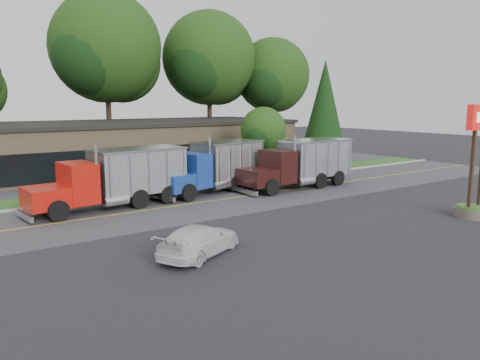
# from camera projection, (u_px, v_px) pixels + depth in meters

# --- Properties ---
(ground) EXTENTS (140.00, 140.00, 0.00)m
(ground) POSITION_uv_depth(u_px,v_px,m) (294.00, 239.00, 20.99)
(ground) COLOR #323237
(ground) RESTS_ON ground
(road) EXTENTS (60.00, 8.00, 0.02)m
(road) POSITION_uv_depth(u_px,v_px,m) (194.00, 204.00, 28.22)
(road) COLOR #4B4B50
(road) RESTS_ON ground
(center_line) EXTENTS (60.00, 0.12, 0.01)m
(center_line) POSITION_uv_depth(u_px,v_px,m) (194.00, 204.00, 28.22)
(center_line) COLOR gold
(center_line) RESTS_ON ground
(curb) EXTENTS (60.00, 0.30, 0.12)m
(curb) POSITION_uv_depth(u_px,v_px,m) (163.00, 193.00, 31.60)
(curb) COLOR #9E9E99
(curb) RESTS_ON ground
(grass_verge) EXTENTS (60.00, 3.40, 0.03)m
(grass_verge) POSITION_uv_depth(u_px,v_px,m) (152.00, 189.00, 33.04)
(grass_verge) COLOR #285C1F
(grass_verge) RESTS_ON ground
(far_parking) EXTENTS (60.00, 7.00, 0.02)m
(far_parking) POSITION_uv_depth(u_px,v_px,m) (125.00, 179.00, 37.06)
(far_parking) COLOR #4B4B50
(far_parking) RESTS_ON ground
(strip_mall) EXTENTS (32.00, 12.00, 4.00)m
(strip_mall) POSITION_uv_depth(u_px,v_px,m) (120.00, 147.00, 42.69)
(strip_mall) COLOR #997D5E
(strip_mall) RESTS_ON ground
(bilo_sign) EXTENTS (2.20, 1.90, 5.95)m
(bilo_sign) POSITION_uv_depth(u_px,v_px,m) (476.00, 180.00, 24.65)
(bilo_sign) COLOR #6B6054
(bilo_sign) RESTS_ON ground
(tree_far_c) EXTENTS (12.21, 11.49, 17.41)m
(tree_far_c) POSITION_uv_depth(u_px,v_px,m) (107.00, 53.00, 48.97)
(tree_far_c) COLOR #382619
(tree_far_c) RESTS_ON ground
(tree_far_d) EXTENTS (11.60, 10.92, 16.55)m
(tree_far_d) POSITION_uv_depth(u_px,v_px,m) (210.00, 63.00, 55.11)
(tree_far_d) COLOR #382619
(tree_far_d) RESTS_ON ground
(tree_far_e) EXTENTS (9.73, 9.16, 13.88)m
(tree_far_e) POSITION_uv_depth(u_px,v_px,m) (273.00, 79.00, 58.32)
(tree_far_e) COLOR #382619
(tree_far_e) RESTS_ON ground
(evergreen_right) EXTENTS (4.45, 4.45, 10.12)m
(evergreen_right) POSITION_uv_depth(u_px,v_px,m) (324.00, 107.00, 45.96)
(evergreen_right) COLOR #382619
(evergreen_right) RESTS_ON ground
(tree_verge) EXTENTS (3.98, 3.75, 5.68)m
(tree_verge) POSITION_uv_depth(u_px,v_px,m) (263.00, 132.00, 38.23)
(tree_verge) COLOR #382619
(tree_verge) RESTS_ON ground
(dump_truck_red) EXTENTS (9.44, 3.38, 3.36)m
(dump_truck_red) POSITION_uv_depth(u_px,v_px,m) (118.00, 176.00, 27.04)
(dump_truck_red) COLOR black
(dump_truck_red) RESTS_ON ground
(dump_truck_blue) EXTENTS (8.58, 4.21, 3.36)m
(dump_truck_blue) POSITION_uv_depth(u_px,v_px,m) (216.00, 165.00, 31.80)
(dump_truck_blue) COLOR black
(dump_truck_blue) RESTS_ON ground
(dump_truck_maroon) EXTENTS (9.13, 2.88, 3.36)m
(dump_truck_maroon) POSITION_uv_depth(u_px,v_px,m) (302.00, 162.00, 33.36)
(dump_truck_maroon) COLOR black
(dump_truck_maroon) RESTS_ON ground
(rally_car) EXTENTS (4.57, 3.42, 1.23)m
(rally_car) POSITION_uv_depth(u_px,v_px,m) (199.00, 240.00, 18.71)
(rally_car) COLOR silver
(rally_car) RESTS_ON ground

